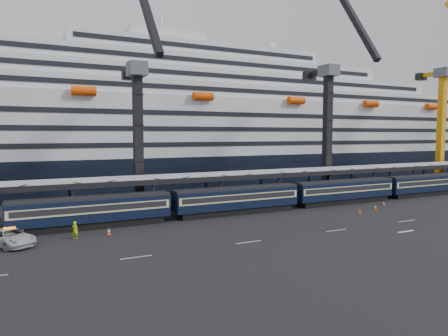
% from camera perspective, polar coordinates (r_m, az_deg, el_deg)
% --- Properties ---
extents(ground, '(260.00, 260.00, 0.00)m').
position_cam_1_polar(ground, '(54.18, 14.52, -7.50)').
color(ground, black).
rests_on(ground, ground).
extents(lane_markings, '(111.00, 4.27, 0.02)m').
position_cam_1_polar(lane_markings, '(56.30, 24.42, -7.30)').
color(lane_markings, beige).
rests_on(lane_markings, ground).
extents(train, '(133.05, 3.00, 4.05)m').
position_cam_1_polar(train, '(59.13, 4.79, -4.16)').
color(train, black).
rests_on(train, ground).
extents(canopy, '(130.00, 6.25, 5.53)m').
position_cam_1_polar(canopy, '(64.54, 6.56, -0.69)').
color(canopy, gray).
rests_on(canopy, ground).
extents(cruise_ship, '(214.09, 28.84, 34.00)m').
position_cam_1_polar(cruise_ship, '(92.45, -4.70, 5.38)').
color(cruise_ship, black).
rests_on(cruise_ship, ground).
extents(crane_dark_near, '(4.50, 17.75, 35.08)m').
position_cam_1_polar(crane_dark_near, '(60.57, -12.09, 5.20)').
color(crane_dark_near, '#4E5056').
rests_on(crane_dark_near, ground).
extents(crane_dark_mid, '(4.50, 18.24, 39.64)m').
position_cam_1_polar(crane_dark_mid, '(76.10, 14.78, 6.12)').
color(crane_dark_mid, '#4E5056').
rests_on(crane_dark_mid, ground).
extents(crane_yellow_near, '(4.50, 20.12, 40.16)m').
position_cam_1_polar(crane_yellow_near, '(101.25, 28.86, 5.82)').
color(crane_yellow_near, '#4E5056').
rests_on(crane_yellow_near, ground).
extents(pickup_truck, '(5.70, 6.93, 1.76)m').
position_cam_1_polar(pickup_truck, '(47.04, -28.26, -8.71)').
color(pickup_truck, '#B2B5B9').
rests_on(pickup_truck, ground).
extents(worker, '(0.84, 0.81, 1.93)m').
position_cam_1_polar(worker, '(47.19, -20.51, -8.28)').
color(worker, '#C4D80B').
rests_on(worker, ground).
extents(traffic_cone_c, '(0.43, 0.43, 0.86)m').
position_cam_1_polar(traffic_cone_c, '(47.90, -16.14, -8.64)').
color(traffic_cone_c, '#F64807').
rests_on(traffic_cone_c, ground).
extents(traffic_cone_d, '(0.36, 0.36, 0.71)m').
position_cam_1_polar(traffic_cone_d, '(61.25, 18.78, -5.85)').
color(traffic_cone_d, '#F64807').
rests_on(traffic_cone_d, ground).
extents(traffic_cone_e, '(0.39, 0.39, 0.78)m').
position_cam_1_polar(traffic_cone_e, '(65.08, 20.80, -5.26)').
color(traffic_cone_e, '#F64807').
rests_on(traffic_cone_e, ground).
extents(traffic_cone_f, '(0.36, 0.36, 0.73)m').
position_cam_1_polar(traffic_cone_f, '(69.22, 21.86, -4.72)').
color(traffic_cone_f, '#F64807').
rests_on(traffic_cone_f, ground).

